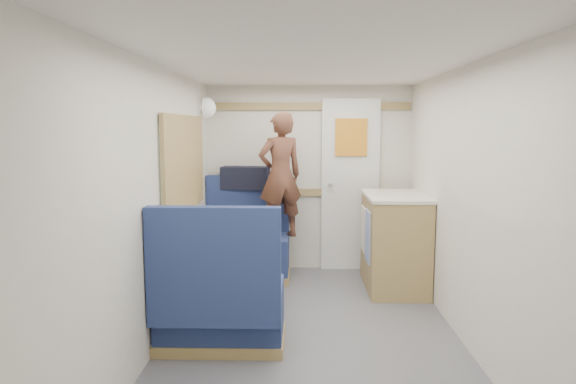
{
  "coord_description": "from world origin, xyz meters",
  "views": [
    {
      "loc": [
        -0.08,
        -3.33,
        1.56
      ],
      "look_at": [
        -0.19,
        0.9,
        1.02
      ],
      "focal_mm": 32.0,
      "sensor_mm": 36.0,
      "label": 1
    }
  ],
  "objects_px": {
    "bench_near": "(220,307)",
    "dome_light": "(206,108)",
    "tumbler_left": "(217,223)",
    "duffel_bag": "(245,178)",
    "beer_glass": "(262,216)",
    "galley_counter": "(394,241)",
    "tumbler_right": "(241,215)",
    "bread_loaf": "(263,214)",
    "tray": "(248,231)",
    "pepper_grinder": "(226,221)",
    "orange_fruit": "(260,222)",
    "cheese_block": "(245,225)",
    "bench_far": "(246,249)",
    "wine_glass": "(229,215)",
    "dinette_table": "(235,243)",
    "person": "(280,175)"
  },
  "relations": [
    {
      "from": "bench_near",
      "to": "dome_light",
      "type": "bearing_deg",
      "value": 102.82
    },
    {
      "from": "bench_near",
      "to": "tumbler_left",
      "type": "height_order",
      "value": "bench_near"
    },
    {
      "from": "duffel_bag",
      "to": "beer_glass",
      "type": "bearing_deg",
      "value": -69.54
    },
    {
      "from": "galley_counter",
      "to": "tumbler_right",
      "type": "height_order",
      "value": "galley_counter"
    },
    {
      "from": "bread_loaf",
      "to": "tumbler_left",
      "type": "bearing_deg",
      "value": -128.14
    },
    {
      "from": "tumbler_right",
      "to": "bread_loaf",
      "type": "height_order",
      "value": "tumbler_right"
    },
    {
      "from": "duffel_bag",
      "to": "tray",
      "type": "relative_size",
      "value": 1.39
    },
    {
      "from": "tumbler_right",
      "to": "pepper_grinder",
      "type": "distance_m",
      "value": 0.24
    },
    {
      "from": "orange_fruit",
      "to": "pepper_grinder",
      "type": "distance_m",
      "value": 0.32
    },
    {
      "from": "duffel_bag",
      "to": "cheese_block",
      "type": "relative_size",
      "value": 5.06
    },
    {
      "from": "bench_far",
      "to": "bench_near",
      "type": "bearing_deg",
      "value": -90.0
    },
    {
      "from": "wine_glass",
      "to": "bench_near",
      "type": "bearing_deg",
      "value": -88.02
    },
    {
      "from": "tray",
      "to": "cheese_block",
      "type": "xyz_separation_m",
      "value": [
        -0.04,
        0.11,
        0.03
      ]
    },
    {
      "from": "pepper_grinder",
      "to": "bread_loaf",
      "type": "bearing_deg",
      "value": 44.21
    },
    {
      "from": "dinette_table",
      "to": "tumbler_left",
      "type": "relative_size",
      "value": 8.77
    },
    {
      "from": "pepper_grinder",
      "to": "bread_loaf",
      "type": "xyz_separation_m",
      "value": [
        0.3,
        0.29,
        0.01
      ]
    },
    {
      "from": "bench_far",
      "to": "bench_near",
      "type": "distance_m",
      "value": 1.73
    },
    {
      "from": "person",
      "to": "wine_glass",
      "type": "height_order",
      "value": "person"
    },
    {
      "from": "bench_far",
      "to": "galley_counter",
      "type": "bearing_deg",
      "value": -12.1
    },
    {
      "from": "bench_near",
      "to": "tumbler_right",
      "type": "bearing_deg",
      "value": 88.18
    },
    {
      "from": "bench_near",
      "to": "beer_glass",
      "type": "distance_m",
      "value": 1.14
    },
    {
      "from": "person",
      "to": "wine_glass",
      "type": "distance_m",
      "value": 1.07
    },
    {
      "from": "dinette_table",
      "to": "person",
      "type": "height_order",
      "value": "person"
    },
    {
      "from": "tray",
      "to": "bread_loaf",
      "type": "relative_size",
      "value": 1.48
    },
    {
      "from": "dinette_table",
      "to": "bread_loaf",
      "type": "xyz_separation_m",
      "value": [
        0.22,
        0.26,
        0.2
      ]
    },
    {
      "from": "galley_counter",
      "to": "pepper_grinder",
      "type": "xyz_separation_m",
      "value": [
        -1.54,
        -0.58,
        0.3
      ]
    },
    {
      "from": "dinette_table",
      "to": "orange_fruit",
      "type": "xyz_separation_m",
      "value": [
        0.22,
        -0.15,
        0.21
      ]
    },
    {
      "from": "person",
      "to": "wine_glass",
      "type": "xyz_separation_m",
      "value": [
        -0.38,
        -0.97,
        -0.24
      ]
    },
    {
      "from": "person",
      "to": "beer_glass",
      "type": "distance_m",
      "value": 0.73
    },
    {
      "from": "bench_far",
      "to": "pepper_grinder",
      "type": "height_order",
      "value": "bench_far"
    },
    {
      "from": "dome_light",
      "to": "pepper_grinder",
      "type": "distance_m",
      "value": 1.36
    },
    {
      "from": "dome_light",
      "to": "bench_far",
      "type": "bearing_deg",
      "value": 2.12
    },
    {
      "from": "cheese_block",
      "to": "pepper_grinder",
      "type": "xyz_separation_m",
      "value": [
        -0.19,
        0.15,
        0.01
      ]
    },
    {
      "from": "orange_fruit",
      "to": "beer_glass",
      "type": "bearing_deg",
      "value": 90.0
    },
    {
      "from": "galley_counter",
      "to": "person",
      "type": "height_order",
      "value": "person"
    },
    {
      "from": "cheese_block",
      "to": "tumbler_left",
      "type": "xyz_separation_m",
      "value": [
        -0.24,
        -0.0,
        0.02
      ]
    },
    {
      "from": "orange_fruit",
      "to": "tumbler_left",
      "type": "xyz_separation_m",
      "value": [
        -0.35,
        -0.04,
        -0.0
      ]
    },
    {
      "from": "duffel_bag",
      "to": "orange_fruit",
      "type": "height_order",
      "value": "duffel_bag"
    },
    {
      "from": "beer_glass",
      "to": "bread_loaf",
      "type": "relative_size",
      "value": 0.42
    },
    {
      "from": "tray",
      "to": "tumbler_left",
      "type": "xyz_separation_m",
      "value": [
        -0.27,
        0.11,
        0.04
      ]
    },
    {
      "from": "wine_glass",
      "to": "galley_counter",
      "type": "bearing_deg",
      "value": 25.94
    },
    {
      "from": "dinette_table",
      "to": "orange_fruit",
      "type": "relative_size",
      "value": 12.02
    },
    {
      "from": "duffel_bag",
      "to": "galley_counter",
      "type": "bearing_deg",
      "value": -15.12
    },
    {
      "from": "wine_glass",
      "to": "tumbler_left",
      "type": "bearing_deg",
      "value": -176.17
    },
    {
      "from": "dome_light",
      "to": "dinette_table",
      "type": "bearing_deg",
      "value": -65.35
    },
    {
      "from": "person",
      "to": "beer_glass",
      "type": "height_order",
      "value": "person"
    },
    {
      "from": "galley_counter",
      "to": "person",
      "type": "bearing_deg",
      "value": 167.59
    },
    {
      "from": "galley_counter",
      "to": "dinette_table",
      "type": "bearing_deg",
      "value": -159.46
    },
    {
      "from": "person",
      "to": "tumbler_left",
      "type": "bearing_deg",
      "value": 39.02
    },
    {
      "from": "tray",
      "to": "wine_glass",
      "type": "bearing_deg",
      "value": 146.28
    }
  ]
}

